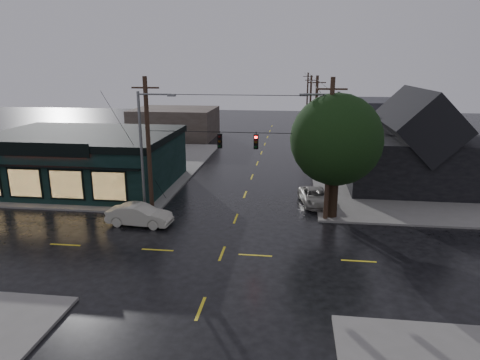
# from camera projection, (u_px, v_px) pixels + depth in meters

# --- Properties ---
(ground_plane) EXTENTS (160.00, 160.00, 0.00)m
(ground_plane) POSITION_uv_depth(u_px,v_px,m) (222.00, 254.00, 25.63)
(ground_plane) COLOR black
(sidewalk_nw) EXTENTS (28.00, 28.00, 0.15)m
(sidewalk_nw) POSITION_uv_depth(u_px,v_px,m) (74.00, 166.00, 47.18)
(sidewalk_nw) COLOR slate
(sidewalk_nw) RESTS_ON ground
(sidewalk_ne) EXTENTS (28.00, 28.00, 0.15)m
(sidewalk_ne) POSITION_uv_depth(u_px,v_px,m) (455.00, 178.00, 42.29)
(sidewalk_ne) COLOR slate
(sidewalk_ne) RESTS_ON ground
(pizza_shop) EXTENTS (16.30, 12.34, 4.90)m
(pizza_shop) POSITION_uv_depth(u_px,v_px,m) (84.00, 159.00, 39.17)
(pizza_shop) COLOR black
(pizza_shop) RESTS_ON ground
(ne_building) EXTENTS (12.60, 11.60, 8.75)m
(ne_building) POSITION_uv_depth(u_px,v_px,m) (415.00, 138.00, 38.87)
(ne_building) COLOR black
(ne_building) RESTS_ON ground
(corner_tree) EXTENTS (6.48, 6.48, 8.95)m
(corner_tree) POSITION_uv_depth(u_px,v_px,m) (336.00, 140.00, 29.92)
(corner_tree) COLOR black
(corner_tree) RESTS_ON ground
(utility_pole_nw) EXTENTS (2.00, 0.32, 10.15)m
(utility_pole_nw) POSITION_uv_depth(u_px,v_px,m) (152.00, 213.00, 32.64)
(utility_pole_nw) COLOR #322216
(utility_pole_nw) RESTS_ON ground
(utility_pole_ne) EXTENTS (2.00, 0.32, 10.15)m
(utility_pole_ne) POSITION_uv_depth(u_px,v_px,m) (325.00, 220.00, 31.05)
(utility_pole_ne) COLOR #322216
(utility_pole_ne) RESTS_ON ground
(utility_pole_far_a) EXTENTS (2.00, 0.32, 9.65)m
(utility_pole_far_a) POSITION_uv_depth(u_px,v_px,m) (314.00, 157.00, 51.62)
(utility_pole_far_a) COLOR #322216
(utility_pole_far_a) RESTS_ON ground
(utility_pole_far_b) EXTENTS (2.00, 0.32, 9.15)m
(utility_pole_far_b) POSITION_uv_depth(u_px,v_px,m) (309.00, 132.00, 70.75)
(utility_pole_far_b) COLOR #322216
(utility_pole_far_b) RESTS_ON ground
(utility_pole_far_c) EXTENTS (2.00, 0.32, 9.15)m
(utility_pole_far_c) POSITION_uv_depth(u_px,v_px,m) (306.00, 117.00, 89.88)
(utility_pole_far_c) COLOR #322216
(utility_pole_far_c) RESTS_ON ground
(span_signal_assembly) EXTENTS (13.00, 0.48, 1.23)m
(span_signal_assembly) POSITION_uv_depth(u_px,v_px,m) (238.00, 141.00, 30.33)
(span_signal_assembly) COLOR black
(span_signal_assembly) RESTS_ON ground
(streetlight_nw) EXTENTS (5.40, 0.30, 9.15)m
(streetlight_nw) POSITION_uv_depth(u_px,v_px,m) (146.00, 216.00, 32.01)
(streetlight_nw) COLOR slate
(streetlight_nw) RESTS_ON ground
(streetlight_ne) EXTENTS (5.40, 0.30, 9.15)m
(streetlight_ne) POSITION_uv_depth(u_px,v_px,m) (331.00, 217.00, 31.66)
(streetlight_ne) COLOR slate
(streetlight_ne) RESTS_ON ground
(bg_building_west) EXTENTS (12.00, 10.00, 4.40)m
(bg_building_west) POSITION_uv_depth(u_px,v_px,m) (175.00, 123.00, 65.02)
(bg_building_west) COLOR #3C322B
(bg_building_west) RESTS_ON ground
(bg_building_east) EXTENTS (14.00, 12.00, 5.60)m
(bg_building_east) POSITION_uv_depth(u_px,v_px,m) (373.00, 118.00, 65.97)
(bg_building_east) COLOR #232428
(bg_building_east) RESTS_ON ground
(sedan_cream) EXTENTS (4.66, 1.91, 1.50)m
(sedan_cream) POSITION_uv_depth(u_px,v_px,m) (139.00, 215.00, 29.94)
(sedan_cream) COLOR #B8B6A2
(sedan_cream) RESTS_ON ground
(suv_silver) EXTENTS (2.87, 4.91, 1.28)m
(suv_silver) POSITION_uv_depth(u_px,v_px,m) (315.00, 197.00, 34.38)
(suv_silver) COLOR #A09D94
(suv_silver) RESTS_ON ground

